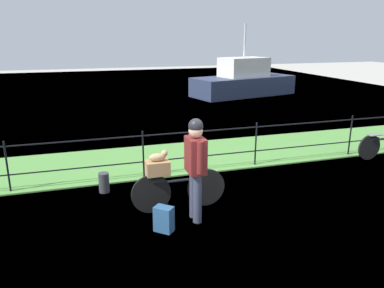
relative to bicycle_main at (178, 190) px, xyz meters
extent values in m
plane|color=#B2ADA3|center=(0.98, -0.36, -0.36)|extent=(60.00, 60.00, 0.00)
cube|color=#569342|center=(0.98, 2.68, -0.34)|extent=(27.00, 2.40, 0.03)
plane|color=#60849E|center=(0.98, 12.21, -0.35)|extent=(30.00, 30.00, 0.00)
cylinder|color=black|center=(-2.88, 1.62, 0.15)|extent=(0.04, 0.04, 1.02)
cylinder|color=black|center=(-0.31, 1.62, 0.15)|extent=(0.04, 0.04, 1.02)
cylinder|color=black|center=(2.26, 1.62, 0.15)|extent=(0.04, 0.04, 1.02)
cylinder|color=black|center=(4.83, 1.62, 0.15)|extent=(0.04, 0.04, 1.02)
cylinder|color=black|center=(0.98, 1.62, 0.00)|extent=(18.00, 0.03, 0.03)
cylinder|color=black|center=(0.98, 1.62, 0.56)|extent=(18.00, 0.03, 0.03)
cylinder|color=black|center=(0.50, 0.00, -0.02)|extent=(0.67, 0.05, 0.67)
cylinder|color=black|center=(-0.47, 0.00, -0.02)|extent=(0.67, 0.05, 0.67)
cylinder|color=#2D2D33|center=(0.02, 0.00, 0.17)|extent=(0.76, 0.05, 0.04)
cube|color=black|center=(-0.35, 0.00, 0.22)|extent=(0.20, 0.09, 0.06)
cube|color=slate|center=(-0.35, 0.00, 0.31)|extent=(0.36, 0.16, 0.02)
cube|color=#A87F51|center=(-0.35, 0.00, 0.43)|extent=(0.39, 0.26, 0.23)
ellipsoid|color=tan|center=(-0.35, 0.00, 0.62)|extent=(0.28, 0.14, 0.13)
sphere|color=tan|center=(-0.23, 0.00, 0.68)|extent=(0.11, 0.11, 0.11)
cylinder|color=#383D51|center=(0.16, -0.35, 0.05)|extent=(0.14, 0.14, 0.82)
cylinder|color=#383D51|center=(0.16, -0.55, 0.05)|extent=(0.14, 0.14, 0.82)
cube|color=maroon|center=(0.16, -0.45, 0.74)|extent=(0.26, 0.40, 0.56)
cylinder|color=maroon|center=(0.17, -0.23, 0.77)|extent=(0.10, 0.10, 0.50)
cylinder|color=maroon|center=(0.16, -0.67, 0.77)|extent=(0.10, 0.10, 0.50)
sphere|color=tan|center=(0.16, -0.45, 1.13)|extent=(0.22, 0.22, 0.22)
sphere|color=black|center=(0.16, -0.45, 1.21)|extent=(0.23, 0.23, 0.23)
cube|color=#28517A|center=(-0.41, -0.67, -0.16)|extent=(0.33, 0.32, 0.40)
cylinder|color=#38383D|center=(-1.17, 1.12, -0.16)|extent=(0.20, 0.20, 0.38)
cylinder|color=black|center=(5.07, 1.21, -0.05)|extent=(0.62, 0.06, 0.62)
cube|color=black|center=(5.19, 1.21, 0.16)|extent=(0.20, 0.09, 0.06)
cube|color=slate|center=(5.19, 1.21, 0.25)|extent=(0.36, 0.17, 0.02)
cube|color=#2D3856|center=(6.45, 11.37, 0.10)|extent=(5.49, 3.15, 0.92)
cube|color=silver|center=(6.45, 11.37, 1.03)|extent=(2.54, 1.88, 0.92)
cylinder|color=#B2B2B2|center=(6.45, 11.37, 2.29)|extent=(0.10, 0.10, 1.60)
camera|label=1|loc=(-1.53, -5.70, 2.54)|focal=34.93mm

